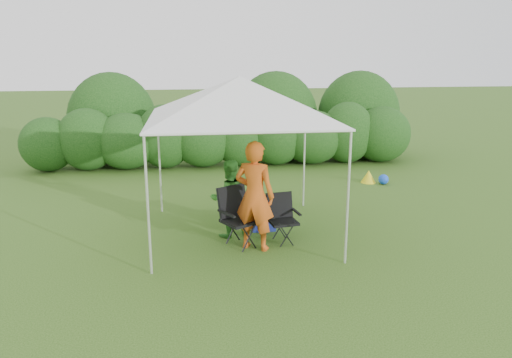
{
  "coord_description": "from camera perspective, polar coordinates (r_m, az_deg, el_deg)",
  "views": [
    {
      "loc": [
        -0.83,
        -8.04,
        3.27
      ],
      "look_at": [
        0.27,
        0.4,
        1.05
      ],
      "focal_mm": 35.0,
      "sensor_mm": 36.0,
      "label": 1
    }
  ],
  "objects": [
    {
      "name": "canopy",
      "position": [
        8.62,
        -1.86,
        9.24
      ],
      "size": [
        3.1,
        3.1,
        2.83
      ],
      "color": "silver",
      "rests_on": "ground"
    },
    {
      "name": "lawn_toy",
      "position": [
        12.88,
        13.16,
        0.2
      ],
      "size": [
        0.63,
        0.52,
        0.31
      ],
      "color": "yellow",
      "rests_on": "ground"
    },
    {
      "name": "ground",
      "position": [
        8.72,
        -1.41,
        -7.41
      ],
      "size": [
        70.0,
        70.0,
        0.0
      ],
      "primitive_type": "plane",
      "color": "#3F651F"
    },
    {
      "name": "woman",
      "position": [
        8.87,
        -3.08,
        -2.22
      ],
      "size": [
        0.8,
        0.69,
        1.41
      ],
      "primitive_type": "imported",
      "rotation": [
        0.0,
        0.0,
        3.4
      ],
      "color": "#327B28",
      "rests_on": "ground"
    },
    {
      "name": "hedge",
      "position": [
        14.28,
        -3.44,
        4.74
      ],
      "size": [
        11.13,
        1.53,
        1.8
      ],
      "color": "#214D18",
      "rests_on": "ground"
    },
    {
      "name": "man",
      "position": [
        8.23,
        -0.16,
        -1.94
      ],
      "size": [
        0.8,
        0.7,
        1.85
      ],
      "primitive_type": "imported",
      "rotation": [
        0.0,
        0.0,
        2.66
      ],
      "color": "#CE5317",
      "rests_on": "ground"
    },
    {
      "name": "chair_left",
      "position": [
        8.51,
        -2.15,
        -3.85
      ],
      "size": [
        0.79,
        0.77,
        1.01
      ],
      "rotation": [
        0.0,
        0.0,
        0.53
      ],
      "color": "black",
      "rests_on": "ground"
    },
    {
      "name": "bottle",
      "position": [
        9.2,
        1.23,
        -2.97
      ],
      "size": [
        0.06,
        0.06,
        0.22
      ],
      "primitive_type": "cylinder",
      "color": "#592D0C",
      "rests_on": "cooler"
    },
    {
      "name": "chair_right",
      "position": [
        8.71,
        2.95,
        -4.1
      ],
      "size": [
        0.58,
        0.54,
        0.85
      ],
      "rotation": [
        0.0,
        0.0,
        0.16
      ],
      "color": "black",
      "rests_on": "ground"
    },
    {
      "name": "cooler",
      "position": [
        9.32,
        0.82,
        -4.66
      ],
      "size": [
        0.47,
        0.35,
        0.38
      ],
      "rotation": [
        0.0,
        0.0,
        0.03
      ],
      "color": "navy",
      "rests_on": "ground"
    }
  ]
}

